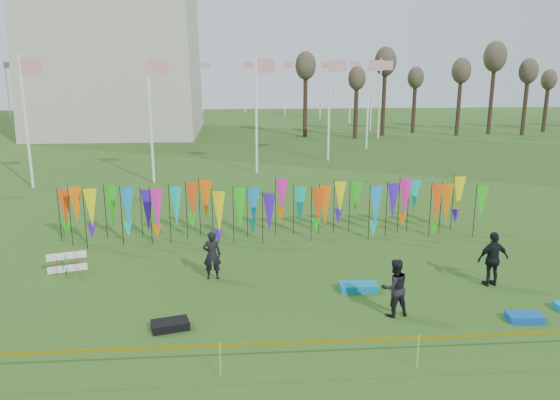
{
  "coord_description": "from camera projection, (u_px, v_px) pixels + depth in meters",
  "views": [
    {
      "loc": [
        -1.34,
        -14.03,
        7.42
      ],
      "look_at": [
        0.24,
        6.0,
        2.41
      ],
      "focal_mm": 35.0,
      "sensor_mm": 36.0,
      "label": 1
    }
  ],
  "objects": [
    {
      "name": "ground",
      "position": [
        288.0,
        333.0,
        15.47
      ],
      "size": [
        160.0,
        160.0,
        0.0
      ],
      "primitive_type": "plane",
      "color": "#284A15",
      "rests_on": "ground"
    },
    {
      "name": "flagpole_ring",
      "position": [
        121.0,
        96.0,
        59.85
      ],
      "size": [
        57.4,
        56.16,
        8.0
      ],
      "color": "white",
      "rests_on": "ground"
    },
    {
      "name": "banner_row",
      "position": [
        276.0,
        205.0,
        23.57
      ],
      "size": [
        18.64,
        0.64,
        2.38
      ],
      "color": "black",
      "rests_on": "ground"
    },
    {
      "name": "caution_tape_near",
      "position": [
        287.0,
        345.0,
        13.29
      ],
      "size": [
        26.0,
        0.02,
        0.9
      ],
      "color": "#DFB804",
      "rests_on": "ground"
    },
    {
      "name": "tree_line",
      "position": [
        545.0,
        76.0,
        58.97
      ],
      "size": [
        53.92,
        1.92,
        7.84
      ],
      "color": "#39261C",
      "rests_on": "ground"
    },
    {
      "name": "box_kite",
      "position": [
        67.0,
        262.0,
        19.92
      ],
      "size": [
        0.7,
        0.7,
        0.78
      ],
      "rotation": [
        0.0,
        0.0,
        0.29
      ],
      "color": "red",
      "rests_on": "ground"
    },
    {
      "name": "person_left",
      "position": [
        212.0,
        255.0,
        19.22
      ],
      "size": [
        0.66,
        0.49,
        1.76
      ],
      "primitive_type": "imported",
      "rotation": [
        0.0,
        0.0,
        3.17
      ],
      "color": "black",
      "rests_on": "ground"
    },
    {
      "name": "person_mid",
      "position": [
        394.0,
        288.0,
        16.38
      ],
      "size": [
        0.96,
        0.7,
        1.8
      ],
      "primitive_type": "imported",
      "rotation": [
        0.0,
        0.0,
        3.33
      ],
      "color": "black",
      "rests_on": "ground"
    },
    {
      "name": "person_right",
      "position": [
        493.0,
        259.0,
        18.6
      ],
      "size": [
        1.19,
        0.78,
        1.91
      ],
      "primitive_type": "imported",
      "rotation": [
        0.0,
        0.0,
        3.27
      ],
      "color": "black",
      "rests_on": "ground"
    },
    {
      "name": "kite_bag_turquoise",
      "position": [
        358.0,
        287.0,
        18.37
      ],
      "size": [
        1.27,
        0.66,
        0.25
      ],
      "primitive_type": "cube",
      "rotation": [
        0.0,
        0.0,
        -0.03
      ],
      "color": "#0B80A8",
      "rests_on": "ground"
    },
    {
      "name": "kite_bag_blue",
      "position": [
        525.0,
        317.0,
        16.2
      ],
      "size": [
        1.06,
        0.61,
        0.21
      ],
      "primitive_type": "cube",
      "rotation": [
        0.0,
        0.0,
        -0.07
      ],
      "color": "#0B4FB4",
      "rests_on": "ground"
    },
    {
      "name": "kite_bag_black",
      "position": [
        170.0,
        325.0,
        15.7
      ],
      "size": [
        1.17,
        0.86,
        0.24
      ],
      "primitive_type": "cube",
      "rotation": [
        0.0,
        0.0,
        0.26
      ],
      "color": "black",
      "rests_on": "ground"
    }
  ]
}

